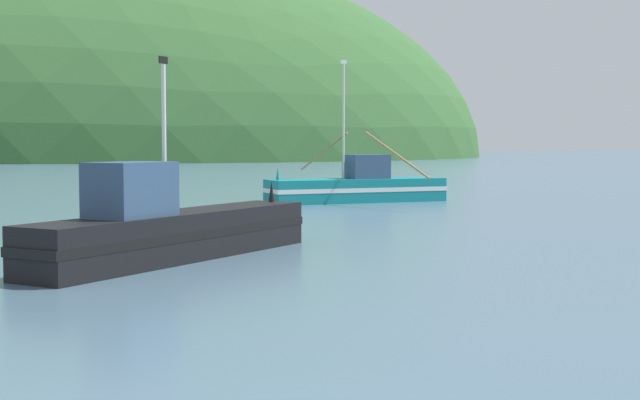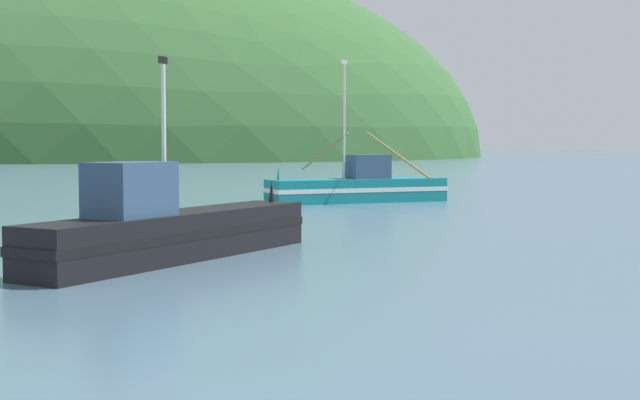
% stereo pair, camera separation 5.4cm
% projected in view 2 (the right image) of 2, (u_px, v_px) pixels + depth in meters
% --- Properties ---
extents(hill_far_center, '(165.55, 132.44, 88.83)m').
position_uv_depth(hill_far_center, '(114.00, 157.00, 199.98)').
color(hill_far_center, '#386633').
rests_on(hill_far_center, ground).
extents(fishing_boat_black, '(8.77, 9.13, 5.65)m').
position_uv_depth(fishing_boat_black, '(171.00, 229.00, 25.17)').
color(fishing_boat_black, black).
rests_on(fishing_boat_black, ground).
extents(fishing_boat_teal, '(10.39, 15.94, 7.75)m').
position_uv_depth(fishing_boat_teal, '(358.00, 187.00, 49.73)').
color(fishing_boat_teal, '#147F84').
rests_on(fishing_boat_teal, ground).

